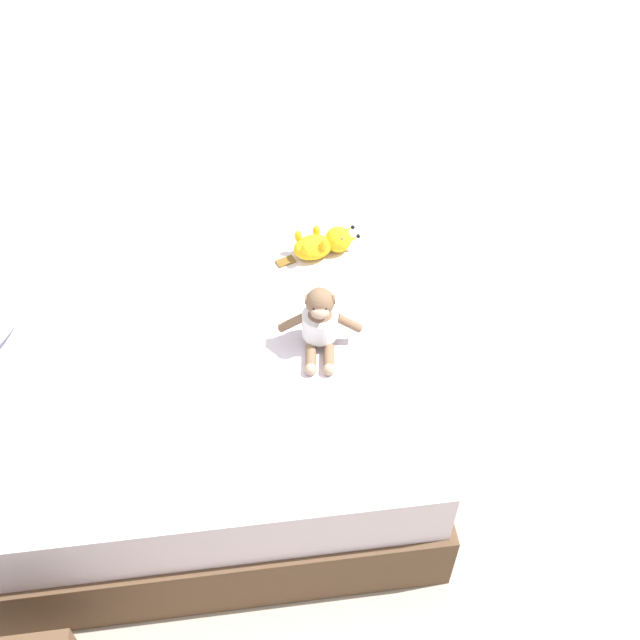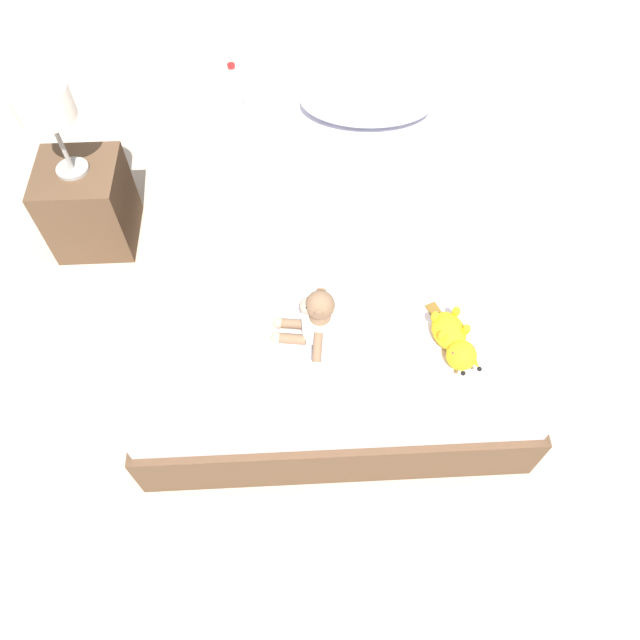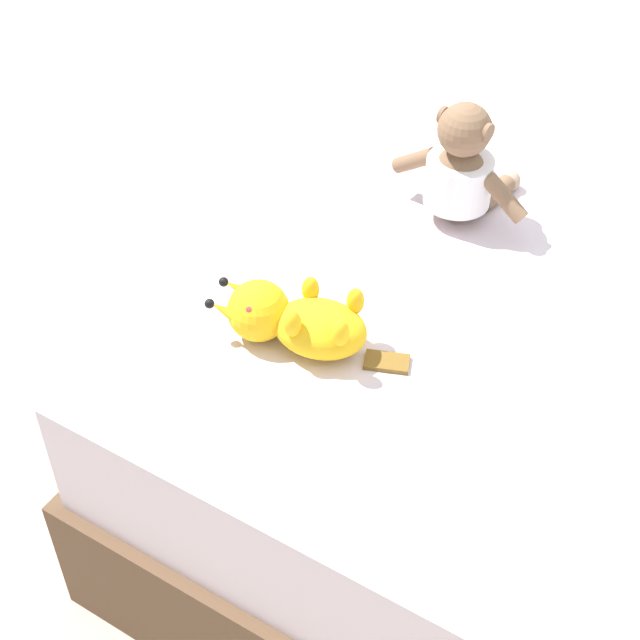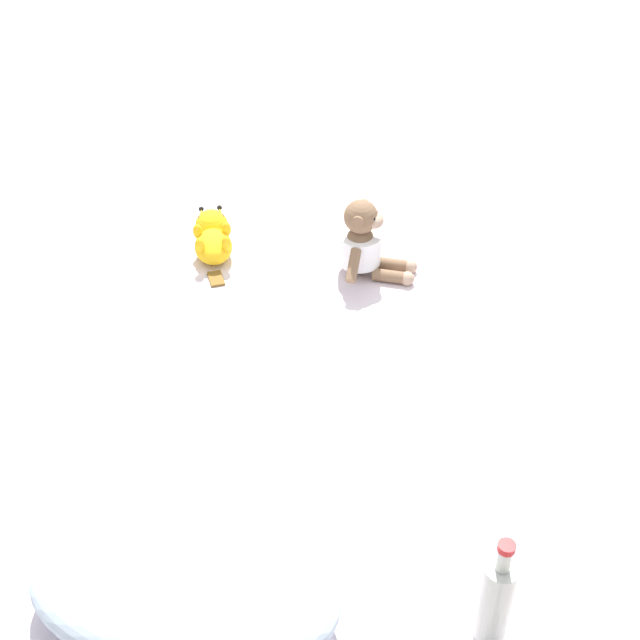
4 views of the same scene
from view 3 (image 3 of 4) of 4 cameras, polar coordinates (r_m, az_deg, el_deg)
plush_monkey at (r=1.74m, az=8.61°, el=8.89°), size 0.24×0.29×0.24m
plush_yellow_creature at (r=1.48m, az=-1.59°, el=0.01°), size 0.15×0.33×0.10m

